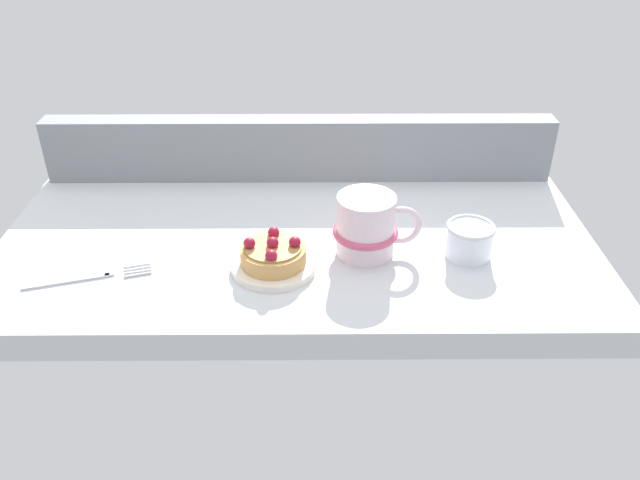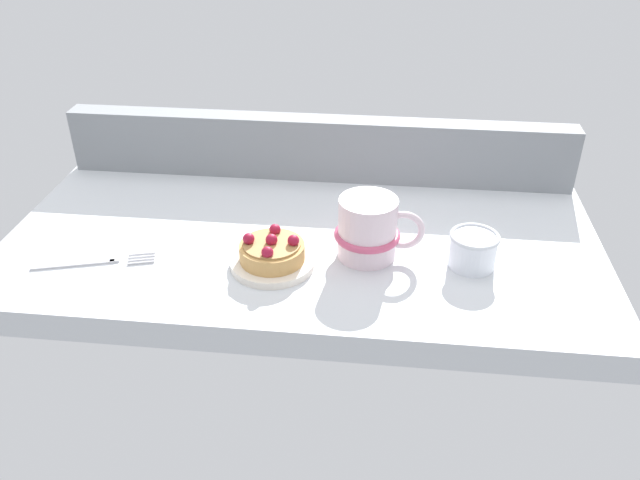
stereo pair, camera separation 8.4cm
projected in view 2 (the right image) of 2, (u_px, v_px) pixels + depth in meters
ground_plane at (302, 247)px, 92.56cm from camera, size 83.60×42.63×3.91cm
window_rail_back at (317, 148)px, 105.07cm from camera, size 81.93×4.22×10.23cm
dessert_plate at (273, 263)px, 84.75cm from camera, size 11.14×11.14×1.02cm
raspberry_tart at (272, 250)px, 83.72cm from camera, size 8.57×8.57×3.83cm
coffee_mug at (369, 229)px, 84.91cm from camera, size 11.96×8.83×8.52cm
dessert_fork at (95, 262)px, 85.23cm from camera, size 15.73×5.94×0.60cm
sugar_bowl at (473, 249)px, 83.74cm from camera, size 6.53×6.53×4.74cm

